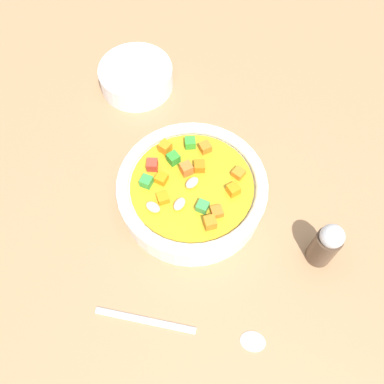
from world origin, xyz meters
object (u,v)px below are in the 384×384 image
(spoon, at_px, (188,329))
(pepper_shaker, at_px, (326,244))
(side_bowl_small, at_px, (136,76))
(soup_bowl_main, at_px, (192,190))

(spoon, height_order, pepper_shaker, pepper_shaker)
(side_bowl_small, xyz_separation_m, pepper_shaker, (0.13, -0.37, 0.02))
(spoon, relative_size, side_bowl_small, 1.53)
(spoon, xyz_separation_m, side_bowl_small, (0.06, 0.40, 0.02))
(soup_bowl_main, relative_size, spoon, 1.10)
(soup_bowl_main, xyz_separation_m, spoon, (-0.07, -0.16, -0.02))
(spoon, xyz_separation_m, pepper_shaker, (0.19, 0.03, 0.04))
(soup_bowl_main, height_order, spoon, soup_bowl_main)
(spoon, bearing_deg, side_bowl_small, 113.80)
(soup_bowl_main, relative_size, side_bowl_small, 1.69)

